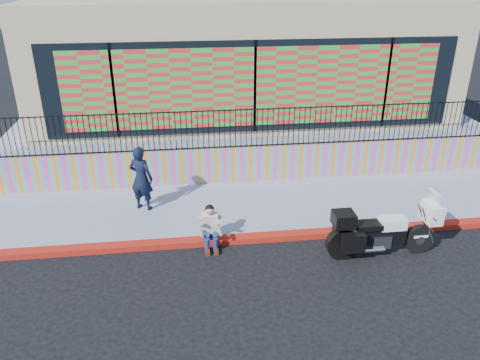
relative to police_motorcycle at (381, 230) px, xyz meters
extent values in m
plane|color=black|center=(-2.18, 0.99, -0.67)|extent=(90.00, 90.00, 0.00)
cube|color=#B00C14|center=(-2.18, 0.99, -0.59)|extent=(16.00, 0.30, 0.15)
cube|color=#9197AF|center=(-2.18, 2.64, -0.59)|extent=(16.00, 3.00, 0.15)
cube|color=#FF439D|center=(-2.18, 4.24, 0.03)|extent=(16.00, 0.20, 1.10)
cube|color=#9197AF|center=(-2.18, 9.34, -0.04)|extent=(16.00, 10.00, 1.25)
cube|color=tan|center=(-2.18, 9.14, 2.58)|extent=(14.00, 8.00, 4.00)
cube|color=black|center=(-2.18, 5.12, 2.18)|extent=(12.60, 0.04, 2.80)
cube|color=red|center=(-2.18, 5.09, 2.18)|extent=(11.48, 0.02, 2.40)
cylinder|color=black|center=(0.97, 0.00, -0.31)|extent=(0.72, 0.15, 0.72)
cylinder|color=black|center=(-0.87, 0.00, -0.31)|extent=(0.72, 0.15, 0.72)
cube|color=black|center=(0.05, 0.00, -0.13)|extent=(1.03, 0.30, 0.37)
cube|color=silver|center=(0.00, 0.00, -0.23)|extent=(0.44, 0.37, 0.33)
cube|color=white|center=(0.25, 0.00, 0.18)|extent=(0.60, 0.35, 0.26)
cube|color=black|center=(-0.33, 0.00, 0.16)|extent=(0.60, 0.37, 0.13)
cube|color=white|center=(1.17, 0.00, 0.40)|extent=(0.33, 0.57, 0.46)
cube|color=silver|center=(1.21, 0.00, 0.74)|extent=(0.20, 0.50, 0.37)
cube|color=black|center=(-0.93, 0.00, 0.36)|extent=(0.48, 0.46, 0.33)
cube|color=black|center=(-0.77, -0.33, -0.07)|extent=(0.52, 0.20, 0.44)
cube|color=black|center=(-0.77, 0.33, -0.07)|extent=(0.52, 0.20, 0.44)
cube|color=white|center=(0.97, 0.00, -0.20)|extent=(0.35, 0.17, 0.07)
imported|color=black|center=(-5.60, 2.78, 0.38)|extent=(0.78, 0.67, 1.81)
cube|color=navy|center=(-3.89, 1.01, -0.43)|extent=(0.36, 0.28, 0.18)
cube|color=silver|center=(-3.89, 0.97, -0.08)|extent=(0.38, 0.27, 0.54)
sphere|color=tan|center=(-3.89, 0.93, 0.28)|extent=(0.21, 0.21, 0.21)
cube|color=#472814|center=(-3.99, 0.57, -0.62)|extent=(0.11, 0.26, 0.10)
cube|color=#472814|center=(-3.79, 0.57, -0.62)|extent=(0.11, 0.26, 0.10)
camera|label=1|loc=(-4.40, -8.82, 5.59)|focal=35.00mm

